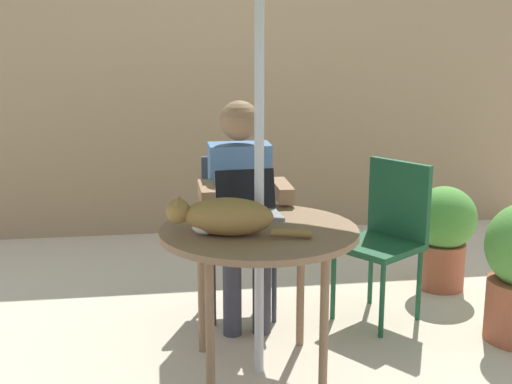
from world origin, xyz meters
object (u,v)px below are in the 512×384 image
patio_table (259,243)px  chair_occupied (238,221)px  chair_empty (388,228)px  laptop (247,202)px  person_seated (241,199)px  potted_plant_by_chair (443,231)px  cat (223,217)px

patio_table → chair_occupied: size_ratio=1.03×
chair_empty → laptop: size_ratio=2.80×
patio_table → person_seated: 0.66m
laptop → potted_plant_by_chair: (1.33, 0.68, -0.41)m
patio_table → potted_plant_by_chair: 1.63m
chair_occupied → potted_plant_by_chair: chair_occupied is taller
laptop → potted_plant_by_chair: laptop is taller
person_seated → laptop: (-0.02, -0.40, 0.09)m
chair_occupied → chair_empty: (0.81, -0.25, 0.00)m
cat → chair_empty: bearing=33.0°
chair_empty → cat: (-0.99, -0.64, 0.28)m
patio_table → laptop: (-0.02, 0.26, 0.13)m
patio_table → cat: 0.24m
chair_empty → laptop: laptop is taller
person_seated → cat: bearing=-103.3°
patio_table → potted_plant_by_chair: bearing=35.6°
person_seated → potted_plant_by_chair: person_seated is taller
person_seated → patio_table: bearing=-90.0°
potted_plant_by_chair → chair_occupied: bearing=-174.7°
patio_table → laptop: laptop is taller
patio_table → chair_occupied: bearing=90.0°
chair_occupied → chair_empty: 0.85m
laptop → patio_table: bearing=-85.5°
chair_occupied → cat: (-0.17, -0.89, 0.28)m
patio_table → potted_plant_by_chair: (1.31, 0.94, -0.28)m
patio_table → laptop: size_ratio=2.90×
laptop → cat: laptop is taller
patio_table → cat: cat is taller
chair_occupied → potted_plant_by_chair: size_ratio=1.36×
laptop → cat: size_ratio=0.50×
laptop → cat: 0.37m
chair_occupied → laptop: 0.62m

